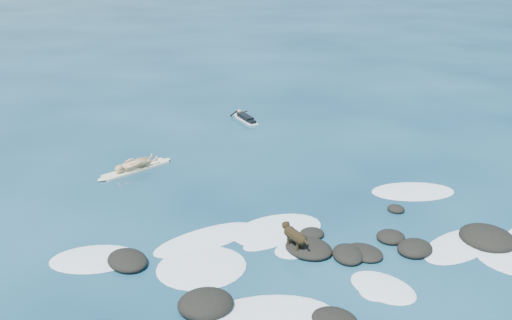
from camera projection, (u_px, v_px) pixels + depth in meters
ground at (283, 239)px, 16.75m from camera, size 160.00×160.00×0.00m
reef_rocks at (322, 269)px, 14.99m from camera, size 12.73×6.22×0.58m
breaking_foam at (327, 259)px, 15.66m from camera, size 14.77×7.95×0.12m
standing_surfer_rig at (134, 153)px, 21.47m from camera, size 3.19×1.30×1.84m
paddling_surfer_rig at (245, 118)px, 27.77m from camera, size 0.98×2.17×0.38m
dog at (294, 235)px, 15.86m from camera, size 0.37×1.26×0.80m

